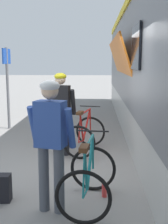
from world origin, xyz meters
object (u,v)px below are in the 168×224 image
Objects in this scene: bicycle_far_red at (85,134)px; platform_sign_post at (7,74)px; cyclist_near_in_blue at (51,135)px; cyclist_far_in_dark at (61,107)px; backpack_on_platform at (1,188)px; water_bottle_near_the_bikes at (104,190)px; bicycle_near_teal at (89,178)px.

platform_sign_post is at bearing 135.99° from bicycle_far_red.
cyclist_near_in_blue and cyclist_far_in_dark have the same top height.
cyclist_near_in_blue reaches higher than backpack_on_platform.
bicycle_far_red is at bearing 99.72° from water_bottle_near_the_bikes.
water_bottle_near_the_bikes is (0.23, 0.29, -0.30)m from bicycle_near_teal.
platform_sign_post is (-2.39, 2.31, 1.22)m from bicycle_far_red.
cyclist_far_in_dark is (-0.17, 2.48, 0.00)m from cyclist_near_in_blue.
platform_sign_post is (-2.77, 4.54, 1.52)m from water_bottle_near_the_bikes.
cyclist_near_in_blue is 5.43m from platform_sign_post.
cyclist_near_in_blue is at bearing -97.06° from bicycle_far_red.
bicycle_far_red is at bearing -44.01° from platform_sign_post.
bicycle_near_teal is 1.28m from backpack_on_platform.
backpack_on_platform is 1.51m from water_bottle_near_the_bikes.
platform_sign_post is at bearing 126.82° from cyclist_far_in_dark.
bicycle_near_teal is at bearing -86.49° from bicycle_far_red.
backpack_on_platform is (-1.11, -2.44, -0.20)m from bicycle_far_red.
bicycle_near_teal reaches higher than backpack_on_platform.
cyclist_far_in_dark is 1.55× the size of bicycle_near_teal.
cyclist_far_in_dark is at bearing 72.87° from backpack_on_platform.
backpack_on_platform is (-1.26, 0.09, -0.20)m from bicycle_near_teal.
water_bottle_near_the_bikes is at bearing -80.28° from bicycle_far_red.
bicycle_far_red is 2.99× the size of backpack_on_platform.
bicycle_near_teal is 5.68× the size of water_bottle_near_the_bikes.
platform_sign_post is at bearing 121.38° from water_bottle_near_the_bikes.
bicycle_far_red is (0.33, 2.69, -0.65)m from cyclist_near_in_blue.
cyclist_far_in_dark is 2.50m from bicycle_near_teal.
water_bottle_near_the_bikes is (0.38, -2.23, -0.30)m from bicycle_far_red.
cyclist_far_in_dark reaches higher than water_bottle_near_the_bikes.
backpack_on_platform is 1.99× the size of water_bottle_near_the_bikes.
platform_sign_post reaches higher than bicycle_far_red.
bicycle_near_teal is 5.60m from platform_sign_post.
platform_sign_post is (-2.54, 4.83, 1.22)m from bicycle_near_teal.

